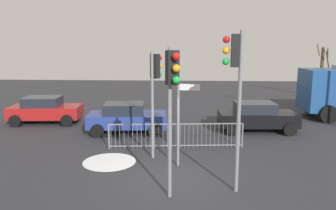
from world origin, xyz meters
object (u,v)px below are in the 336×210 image
Objects in this scene: traffic_light_rear_right at (172,90)px; bare_tree_left at (322,71)px; direction_sign_post at (180,117)px; traffic_light_mid_right at (235,76)px; traffic_light_mid_left at (155,80)px; car_red_near at (45,109)px; car_blue_trailing at (127,117)px; car_black_far at (257,116)px.

traffic_light_rear_right is 0.98× the size of bare_tree_left.
traffic_light_rear_right is 1.33× the size of direction_sign_post.
traffic_light_rear_right is (-1.74, -0.59, -0.31)m from traffic_light_mid_right.
traffic_light_mid_left reaches higher than car_red_near.
car_blue_trailing is 1.02× the size of car_black_far.
car_red_near is (-9.12, 8.22, -2.66)m from traffic_light_mid_right.
direction_sign_post reaches higher than car_blue_trailing.
car_red_near is (-11.30, 1.15, 0.00)m from car_black_far.
car_blue_trailing is (-4.26, 6.48, -2.66)m from traffic_light_mid_right.
car_black_far is at bearing 60.62° from direction_sign_post.
direction_sign_post is 6.36m from car_black_far.
traffic_light_mid_right is 20.73m from bare_tree_left.
traffic_light_mid_right is 1.10× the size of traffic_light_rear_right.
traffic_light_mid_right reaches higher than car_blue_trailing.
car_blue_trailing is at bearing -139.76° from bare_tree_left.
car_black_far is at bearing -10.75° from car_red_near.
traffic_light_mid_left reaches higher than car_black_far.
direction_sign_post is at bearing -64.13° from car_blue_trailing.
car_blue_trailing is at bearing -96.98° from traffic_light_rear_right.
traffic_light_mid_right is at bearing -45.05° from direction_sign_post.
car_red_near is 21.37m from bare_tree_left.
car_red_near is at bearing 178.34° from traffic_light_mid_left.
traffic_light_rear_right is 1.08× the size of car_red_near.
traffic_light_mid_left is 0.93× the size of bare_tree_left.
traffic_light_mid_right is 12.56m from car_red_near.
car_black_far is 13.56m from bare_tree_left.
car_red_near is 0.90× the size of bare_tree_left.
traffic_light_mid_left is at bearing -104.17° from traffic_light_rear_right.
car_blue_trailing is at bearing -24.70° from car_red_near.
traffic_light_mid_right is at bearing -62.03° from car_blue_trailing.
car_blue_trailing is at bearing 153.23° from traffic_light_mid_left.
traffic_light_mid_left is 6.63m from car_black_far.
direction_sign_post is at bearing -6.92° from traffic_light_mid_left.
traffic_light_mid_right is 3.04m from direction_sign_post.
car_black_far is (2.19, 7.07, -2.66)m from traffic_light_mid_right.
traffic_light_mid_left is 1.03× the size of car_red_near.
direction_sign_post is at bearing -129.34° from car_black_far.
traffic_light_mid_left reaches higher than car_blue_trailing.
car_red_near is at bearing -76.68° from traffic_light_rear_right.
traffic_light_rear_right reaches higher than direction_sign_post.
car_black_far is at bearing -123.78° from bare_tree_left.
car_blue_trailing is at bearing 128.60° from direction_sign_post.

